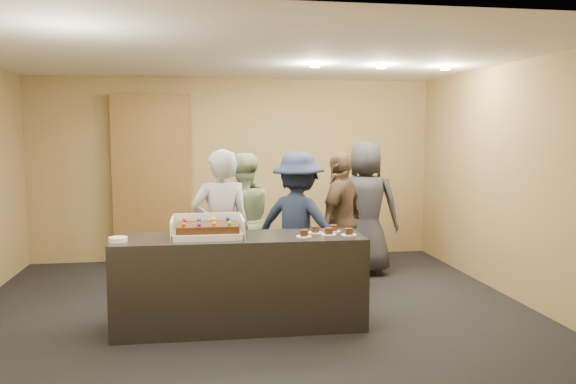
# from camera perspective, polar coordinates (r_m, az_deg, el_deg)

# --- Properties ---
(room) EXTENTS (6.04, 6.00, 2.70)m
(room) POSITION_cam_1_polar(r_m,az_deg,el_deg) (6.02, -3.82, 0.80)
(room) COLOR black
(room) RESTS_ON ground
(serving_counter) EXTENTS (2.41, 0.75, 0.90)m
(serving_counter) POSITION_cam_1_polar(r_m,az_deg,el_deg) (5.57, -4.85, -9.06)
(serving_counter) COLOR black
(serving_counter) RESTS_ON floor
(storage_cabinet) EXTENTS (1.12, 0.15, 2.46)m
(storage_cabinet) POSITION_cam_1_polar(r_m,az_deg,el_deg) (8.43, -13.64, 1.30)
(storage_cabinet) COLOR brown
(storage_cabinet) RESTS_ON floor
(cake_box) EXTENTS (0.69, 0.47, 0.20)m
(cake_box) POSITION_cam_1_polar(r_m,az_deg,el_deg) (5.47, -8.17, -4.04)
(cake_box) COLOR white
(cake_box) RESTS_ON serving_counter
(sheet_cake) EXTENTS (0.59, 0.40, 0.11)m
(sheet_cake) POSITION_cam_1_polar(r_m,az_deg,el_deg) (5.44, -8.17, -3.56)
(sheet_cake) COLOR #381C0C
(sheet_cake) RESTS_ON cake_box
(plate_stack) EXTENTS (0.17, 0.17, 0.04)m
(plate_stack) POSITION_cam_1_polar(r_m,az_deg,el_deg) (5.40, -16.89, -4.64)
(plate_stack) COLOR white
(plate_stack) RESTS_ON serving_counter
(slice_a) EXTENTS (0.15, 0.15, 0.07)m
(slice_a) POSITION_cam_1_polar(r_m,az_deg,el_deg) (5.41, 1.63, -4.33)
(slice_a) COLOR white
(slice_a) RESTS_ON serving_counter
(slice_b) EXTENTS (0.15, 0.15, 0.07)m
(slice_b) POSITION_cam_1_polar(r_m,az_deg,el_deg) (5.62, 2.78, -3.94)
(slice_b) COLOR white
(slice_b) RESTS_ON serving_counter
(slice_c) EXTENTS (0.15, 0.15, 0.07)m
(slice_c) POSITION_cam_1_polar(r_m,az_deg,el_deg) (5.53, 4.15, -4.11)
(slice_c) COLOR white
(slice_c) RESTS_ON serving_counter
(slice_d) EXTENTS (0.15, 0.15, 0.07)m
(slice_d) POSITION_cam_1_polar(r_m,az_deg,el_deg) (5.72, 4.63, -3.79)
(slice_d) COLOR white
(slice_d) RESTS_ON serving_counter
(slice_e) EXTENTS (0.15, 0.15, 0.07)m
(slice_e) POSITION_cam_1_polar(r_m,az_deg,el_deg) (5.53, 6.19, -4.14)
(slice_e) COLOR white
(slice_e) RESTS_ON serving_counter
(person_server_grey) EXTENTS (0.68, 0.49, 1.73)m
(person_server_grey) POSITION_cam_1_polar(r_m,az_deg,el_deg) (5.97, -6.80, -3.97)
(person_server_grey) COLOR #9C9CA1
(person_server_grey) RESTS_ON floor
(person_sage_man) EXTENTS (0.90, 0.76, 1.66)m
(person_sage_man) POSITION_cam_1_polar(r_m,az_deg,el_deg) (6.83, -4.67, -2.99)
(person_sage_man) COLOR #96B07D
(person_sage_man) RESTS_ON floor
(person_navy_man) EXTENTS (1.25, 1.11, 1.68)m
(person_navy_man) POSITION_cam_1_polar(r_m,az_deg,el_deg) (6.48, 1.06, -3.35)
(person_navy_man) COLOR #1B2640
(person_navy_man) RESTS_ON floor
(person_brown_extra) EXTENTS (0.93, 1.02, 1.67)m
(person_brown_extra) POSITION_cam_1_polar(r_m,az_deg,el_deg) (6.88, 5.40, -2.90)
(person_brown_extra) COLOR brown
(person_brown_extra) RESTS_ON floor
(person_dark_suit) EXTENTS (1.03, 0.86, 1.80)m
(person_dark_suit) POSITION_cam_1_polar(r_m,az_deg,el_deg) (7.62, 7.90, -1.54)
(person_dark_suit) COLOR #2A2B30
(person_dark_suit) RESTS_ON floor
(ceiling_spotlights) EXTENTS (1.72, 0.12, 0.03)m
(ceiling_spotlights) POSITION_cam_1_polar(r_m,az_deg,el_deg) (6.86, 9.46, 12.42)
(ceiling_spotlights) COLOR #FFEAC6
(ceiling_spotlights) RESTS_ON ceiling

